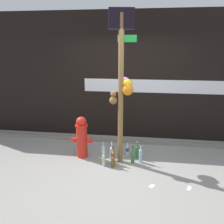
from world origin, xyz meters
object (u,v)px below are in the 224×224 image
at_px(bottle_5, 127,149).
at_px(bottle_6, 103,153).
at_px(bottle_7, 113,157).
at_px(memorial_post, 123,78).
at_px(fire_hydrant, 82,137).
at_px(bottle_2, 104,160).
at_px(bottle_4, 133,156).
at_px(bottle_3, 113,161).
at_px(bottle_8, 141,155).
at_px(bottle_0, 137,151).
at_px(bottle_1, 112,153).

distance_m(bottle_5, bottle_6, 0.56).
bearing_deg(bottle_7, memorial_post, 47.21).
bearing_deg(bottle_7, bottle_6, 154.46).
distance_m(fire_hydrant, bottle_2, 0.68).
xyz_separation_m(bottle_4, bottle_7, (-0.38, -0.08, 0.01)).
bearing_deg(memorial_post, bottle_4, -21.61).
relative_size(bottle_4, bottle_7, 0.99).
relative_size(bottle_3, bottle_8, 0.74).
bearing_deg(bottle_6, fire_hydrant, 165.56).
bearing_deg(memorial_post, bottle_7, -132.79).
distance_m(bottle_0, bottle_1, 0.52).
relative_size(bottle_0, bottle_2, 1.12).
height_order(fire_hydrant, bottle_4, fire_hydrant).
distance_m(bottle_1, bottle_8, 0.57).
bearing_deg(bottle_2, bottle_5, 52.92).
height_order(bottle_2, bottle_5, same).
distance_m(bottle_3, bottle_7, 0.14).
distance_m(bottle_1, bottle_2, 0.28).
relative_size(bottle_3, bottle_7, 0.84).
xyz_separation_m(bottle_5, bottle_8, (0.28, -0.30, 0.03)).
bearing_deg(memorial_post, bottle_3, -114.81).
distance_m(fire_hydrant, bottle_3, 0.83).
distance_m(fire_hydrant, bottle_7, 0.76).
xyz_separation_m(fire_hydrant, bottle_4, (1.05, -0.14, -0.29)).
xyz_separation_m(bottle_0, bottle_1, (-0.49, -0.16, 0.01)).
bearing_deg(bottle_8, memorial_post, 173.09).
xyz_separation_m(bottle_2, bottle_5, (0.41, 0.54, -0.01)).
bearing_deg(bottle_0, bottle_2, -145.64).
relative_size(fire_hydrant, bottle_8, 2.18).
bearing_deg(bottle_0, fire_hydrant, -175.67).
relative_size(bottle_1, bottle_8, 0.98).
bearing_deg(bottle_5, bottle_6, -144.35).
bearing_deg(bottle_0, bottle_4, -107.73).
distance_m(fire_hydrant, bottle_0, 1.16).
distance_m(fire_hydrant, bottle_8, 1.23).
height_order(bottle_5, bottle_7, bottle_7).
distance_m(bottle_5, bottle_8, 0.41).
distance_m(bottle_3, bottle_5, 0.60).
bearing_deg(bottle_3, memorial_post, 65.19).
bearing_deg(bottle_0, bottle_5, 149.26).
distance_m(bottle_4, bottle_7, 0.39).
relative_size(bottle_1, bottle_7, 1.11).
bearing_deg(bottle_8, bottle_6, -177.98).
bearing_deg(bottle_6, bottle_2, -77.42).
xyz_separation_m(bottle_0, bottle_3, (-0.43, -0.43, -0.03)).
bearing_deg(bottle_8, bottle_2, -160.94).
relative_size(bottle_0, bottle_7, 1.01).
relative_size(bottle_5, bottle_8, 0.80).
relative_size(memorial_post, fire_hydrant, 3.31).
height_order(bottle_1, bottle_7, bottle_1).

